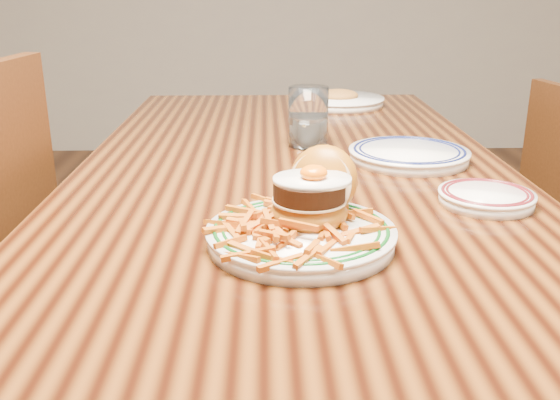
{
  "coord_description": "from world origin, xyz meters",
  "views": [
    {
      "loc": [
        -0.06,
        -1.21,
        1.09
      ],
      "look_at": [
        -0.04,
        -0.41,
        0.81
      ],
      "focal_mm": 40.0,
      "sensor_mm": 36.0,
      "label": 1
    }
  ],
  "objects": [
    {
      "name": "table",
      "position": [
        0.0,
        0.0,
        0.66
      ],
      "size": [
        0.85,
        1.6,
        0.75
      ],
      "color": "black",
      "rests_on": "floor"
    },
    {
      "name": "main_plate",
      "position": [
        -0.0,
        -0.41,
        0.78
      ],
      "size": [
        0.26,
        0.28,
        0.13
      ],
      "rotation": [
        0.0,
        0.0,
        -0.41
      ],
      "color": "white",
      "rests_on": "table"
    },
    {
      "name": "side_plate",
      "position": [
        0.3,
        -0.26,
        0.76
      ],
      "size": [
        0.15,
        0.15,
        0.02
      ],
      "rotation": [
        0.0,
        0.0,
        0.31
      ],
      "color": "white",
      "rests_on": "table"
    },
    {
      "name": "rear_plate",
      "position": [
        0.23,
        0.0,
        0.76
      ],
      "size": [
        0.24,
        0.24,
        0.03
      ],
      "rotation": [
        0.0,
        0.0,
        0.29
      ],
      "color": "white",
      "rests_on": "table"
    },
    {
      "name": "water_glass",
      "position": [
        0.04,
        0.13,
        0.81
      ],
      "size": [
        0.09,
        0.09,
        0.13
      ],
      "color": "white",
      "rests_on": "table"
    },
    {
      "name": "far_plate",
      "position": [
        0.16,
        0.61,
        0.77
      ],
      "size": [
        0.27,
        0.27,
        0.05
      ],
      "rotation": [
        0.0,
        0.0,
        -0.26
      ],
      "color": "white",
      "rests_on": "table"
    }
  ]
}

